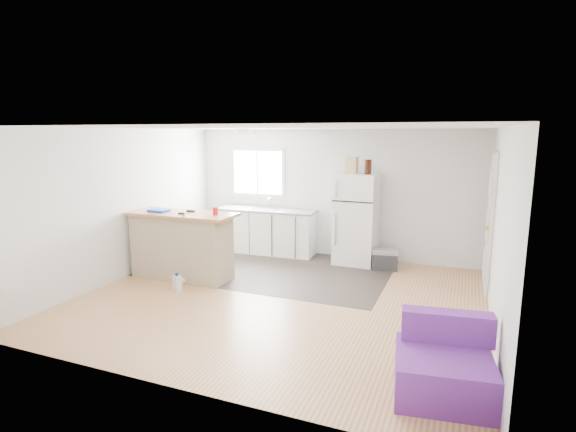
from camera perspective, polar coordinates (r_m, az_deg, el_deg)
The scene contains 19 objects.
room at distance 6.22m, azimuth -0.90°, elevation 0.02°, with size 5.51×5.01×2.41m.
vinyl_zone at distance 7.90m, azimuth -2.22°, elevation -6.64°, with size 4.05×2.50×0.00m, color #302924.
window at distance 9.05m, azimuth -3.87°, elevation 5.55°, with size 1.18×0.06×0.98m.
interior_door at distance 7.31m, azimuth 24.30°, elevation -0.78°, with size 0.11×0.92×2.10m.
ceiling_fixture at distance 7.71m, azimuth -5.78°, elevation 10.68°, with size 0.30×0.30×0.07m, color white.
kitchen_cabinets at distance 8.82m, azimuth -2.72°, elevation -1.84°, with size 1.98×0.68×1.15m.
peninsula at distance 7.47m, azimuth -13.33°, elevation -3.60°, with size 1.76×0.68×1.08m.
refrigerator at distance 8.13m, azimuth 8.68°, elevation -0.36°, with size 0.73×0.69×1.63m.
cooler at distance 7.98m, azimuth 12.19°, elevation -5.41°, with size 0.49×0.38×0.34m.
purple_seat at distance 4.50m, azimuth 19.15°, elevation -17.68°, with size 0.93×0.90×0.68m.
cleaner_jug at distance 6.98m, azimuth -13.91°, elevation -8.27°, with size 0.15×0.13×0.28m.
mop at distance 7.25m, azimuth -12.81°, elevation -6.56°, with size 0.22×0.31×1.12m.
red_cup at distance 7.03m, azimuth -9.21°, elevation 0.62°, with size 0.08×0.08×0.12m, color red.
blue_tray at distance 7.53m, azimuth -16.07°, elevation 0.67°, with size 0.30×0.22×0.04m, color #1634D1.
tool_a at distance 7.37m, azimuth -12.23°, elevation 0.62°, with size 0.14×0.05×0.03m, color black.
tool_b at distance 7.20m, azimuth -13.37°, elevation 0.32°, with size 0.10×0.04×0.03m, color black.
cardboard_box at distance 7.95m, azimuth 8.12°, elevation 6.41°, with size 0.20×0.10×0.30m, color tan.
bottle_left at distance 7.93m, azimuth 9.98°, elevation 6.17°, with size 0.07×0.07×0.25m, color #3B140A.
bottle_right at distance 7.96m, azimuth 10.31°, elevation 6.17°, with size 0.07×0.07×0.25m, color #3B140A.
Camera 1 is at (2.37, -5.63, 2.33)m, focal length 28.00 mm.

